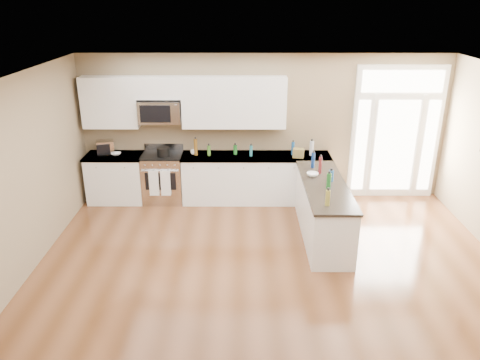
% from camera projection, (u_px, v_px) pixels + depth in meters
% --- Properties ---
extents(ground, '(8.00, 8.00, 0.00)m').
position_uv_depth(ground, '(275.00, 320.00, 5.83)').
color(ground, '#593219').
extents(room_shell, '(8.00, 8.00, 8.00)m').
position_uv_depth(room_shell, '(280.00, 195.00, 5.20)').
color(room_shell, '#877456').
rests_on(room_shell, ground).
extents(back_cabinet_left, '(1.10, 0.66, 0.94)m').
position_uv_depth(back_cabinet_left, '(117.00, 179.00, 9.11)').
color(back_cabinet_left, white).
rests_on(back_cabinet_left, ground).
extents(back_cabinet_right, '(2.85, 0.66, 0.94)m').
position_uv_depth(back_cabinet_right, '(256.00, 180.00, 9.10)').
color(back_cabinet_right, white).
rests_on(back_cabinet_right, ground).
extents(peninsula_cabinet, '(0.69, 2.32, 0.94)m').
position_uv_depth(peninsula_cabinet, '(323.00, 212.00, 7.75)').
color(peninsula_cabinet, white).
rests_on(peninsula_cabinet, ground).
extents(upper_cabinet_left, '(1.04, 0.33, 0.95)m').
position_uv_depth(upper_cabinet_left, '(110.00, 102.00, 8.70)').
color(upper_cabinet_left, white).
rests_on(upper_cabinet_left, room_shell).
extents(upper_cabinet_right, '(1.94, 0.33, 0.95)m').
position_uv_depth(upper_cabinet_right, '(234.00, 102.00, 8.69)').
color(upper_cabinet_right, white).
rests_on(upper_cabinet_right, room_shell).
extents(upper_cabinet_short, '(0.82, 0.33, 0.40)m').
position_uv_depth(upper_cabinet_short, '(159.00, 87.00, 8.60)').
color(upper_cabinet_short, white).
rests_on(upper_cabinet_short, room_shell).
extents(microwave, '(0.78, 0.41, 0.42)m').
position_uv_depth(microwave, '(160.00, 111.00, 8.72)').
color(microwave, silver).
rests_on(microwave, room_shell).
extents(entry_door, '(1.70, 0.10, 2.60)m').
position_uv_depth(entry_door, '(396.00, 133.00, 9.02)').
color(entry_door, white).
rests_on(entry_door, ground).
extents(kitchen_range, '(0.76, 0.68, 1.08)m').
position_uv_depth(kitchen_range, '(163.00, 177.00, 9.09)').
color(kitchen_range, silver).
rests_on(kitchen_range, ground).
extents(stockpot, '(0.30, 0.30, 0.18)m').
position_uv_depth(stockpot, '(163.00, 151.00, 8.80)').
color(stockpot, black).
rests_on(stockpot, kitchen_range).
extents(toaster_oven, '(0.37, 0.32, 0.27)m').
position_uv_depth(toaster_oven, '(105.00, 147.00, 8.93)').
color(toaster_oven, silver).
rests_on(toaster_oven, back_cabinet_left).
extents(cardboard_box, '(0.23, 0.18, 0.17)m').
position_uv_depth(cardboard_box, '(298.00, 153.00, 8.77)').
color(cardboard_box, brown).
rests_on(cardboard_box, back_cabinet_right).
extents(bowl_left, '(0.21, 0.21, 0.04)m').
position_uv_depth(bowl_left, '(116.00, 154.00, 8.91)').
color(bowl_left, white).
rests_on(bowl_left, back_cabinet_left).
extents(bowl_peninsula, '(0.21, 0.21, 0.06)m').
position_uv_depth(bowl_peninsula, '(312.00, 174.00, 7.87)').
color(bowl_peninsula, white).
rests_on(bowl_peninsula, peninsula_cabinet).
extents(cup_counter, '(0.11, 0.11, 0.09)m').
position_uv_depth(cup_counter, '(193.00, 152.00, 8.94)').
color(cup_counter, white).
rests_on(cup_counter, back_cabinet_right).
extents(counter_bottles, '(2.41, 2.41, 0.32)m').
position_uv_depth(counter_bottles, '(284.00, 160.00, 8.25)').
color(counter_bottles, '#19591E').
rests_on(counter_bottles, back_cabinet_right).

